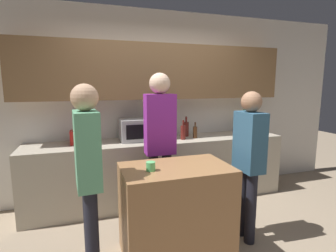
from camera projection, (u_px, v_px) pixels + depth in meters
back_wall at (155, 92)px, 3.82m from camera, size 6.40×0.40×2.70m
back_counter at (161, 170)px, 3.73m from camera, size 3.60×0.62×0.89m
kitchen_island at (176, 210)px, 2.54m from camera, size 1.03×0.64×0.89m
microwave at (139, 129)px, 3.62m from camera, size 0.52×0.39×0.30m
toaster at (81, 137)px, 3.39m from camera, size 0.26×0.16×0.18m
potted_plant at (246, 121)px, 4.14m from camera, size 0.14×0.14×0.39m
bottle_0 at (183, 132)px, 3.67m from camera, size 0.07×0.07×0.27m
bottle_1 at (186, 129)px, 3.89m from camera, size 0.08×0.08×0.30m
bottle_2 at (195, 132)px, 3.76m from camera, size 0.06×0.06×0.23m
cup_0 at (151, 166)px, 2.35m from camera, size 0.08×0.08×0.08m
person_left at (88, 166)px, 2.16m from camera, size 0.22×0.35×1.66m
person_center at (160, 136)px, 2.99m from camera, size 0.34×0.23×1.78m
person_right at (249, 155)px, 2.70m from camera, size 0.21×0.34×1.59m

